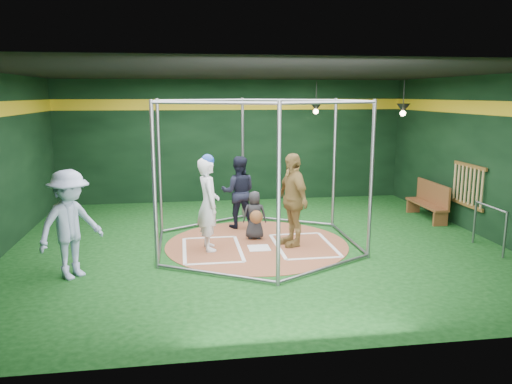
{
  "coord_description": "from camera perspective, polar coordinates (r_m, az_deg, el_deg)",
  "views": [
    {
      "loc": [
        -1.51,
        -9.9,
        3.09
      ],
      "look_at": [
        0.0,
        0.1,
        1.1
      ],
      "focal_mm": 35.0,
      "sensor_mm": 36.0,
      "label": 1
    }
  ],
  "objects": [
    {
      "name": "batter_box_left",
      "position": [
        10.14,
        -5.05,
        -6.55
      ],
      "size": [
        1.17,
        1.77,
        0.01
      ],
      "color": "white",
      "rests_on": "clay_disc"
    },
    {
      "name": "batting_cage",
      "position": [
        10.14,
        0.08,
        2.11
      ],
      "size": [
        4.05,
        4.67,
        3.0
      ],
      "color": "gray",
      "rests_on": "ground"
    },
    {
      "name": "clay_disc",
      "position": [
        10.48,
        0.08,
        -5.98
      ],
      "size": [
        3.8,
        3.8,
        0.01
      ],
      "primitive_type": "cylinder",
      "color": "brown",
      "rests_on": "ground"
    },
    {
      "name": "batter_figure",
      "position": [
        9.94,
        -5.47,
        -1.25
      ],
      "size": [
        0.53,
        0.73,
        1.93
      ],
      "color": "silver",
      "rests_on": "clay_disc"
    },
    {
      "name": "umpire",
      "position": [
        11.6,
        -2.01,
        -0.01
      ],
      "size": [
        0.89,
        0.74,
        1.68
      ],
      "primitive_type": "imported",
      "rotation": [
        0.0,
        0.0,
        3.01
      ],
      "color": "black",
      "rests_on": "clay_disc"
    },
    {
      "name": "room_shell",
      "position": [
        10.11,
        0.08,
        3.54
      ],
      "size": [
        10.1,
        9.1,
        3.53
      ],
      "color": "#0C360F",
      "rests_on": "ground"
    },
    {
      "name": "bat_rack",
      "position": [
        12.32,
        23.07,
        0.7
      ],
      "size": [
        0.07,
        1.25,
        0.98
      ],
      "color": "brown",
      "rests_on": "room_shell"
    },
    {
      "name": "visitor_leopard",
      "position": [
        10.23,
        4.17,
        -0.86
      ],
      "size": [
        0.73,
        1.2,
        1.91
      ],
      "primitive_type": "imported",
      "rotation": [
        0.0,
        0.0,
        -1.32
      ],
      "color": "tan",
      "rests_on": "clay_disc"
    },
    {
      "name": "dugout_bench",
      "position": [
        13.24,
        19.21,
        -0.9
      ],
      "size": [
        0.37,
        1.59,
        0.93
      ],
      "color": "brown",
      "rests_on": "ground"
    },
    {
      "name": "catcher_figure",
      "position": [
        10.71,
        -0.14,
        -2.67
      ],
      "size": [
        0.55,
        0.59,
        1.04
      ],
      "color": "black",
      "rests_on": "clay_disc"
    },
    {
      "name": "bystander_blue",
      "position": [
        8.97,
        -20.47,
        -3.5
      ],
      "size": [
        1.33,
        1.35,
        1.86
      ],
      "primitive_type": "imported",
      "rotation": [
        0.0,
        0.0,
        0.8
      ],
      "color": "#A2B2D6",
      "rests_on": "ground"
    },
    {
      "name": "batter_box_right",
      "position": [
        10.42,
        5.49,
        -6.07
      ],
      "size": [
        1.17,
        1.77,
        0.01
      ],
      "color": "white",
      "rests_on": "clay_disc"
    },
    {
      "name": "pendant_lamp_far",
      "position": [
        13.12,
        16.46,
        9.15
      ],
      "size": [
        0.34,
        0.34,
        0.9
      ],
      "color": "black",
      "rests_on": "room_shell"
    },
    {
      "name": "home_plate",
      "position": [
        10.19,
        0.34,
        -6.41
      ],
      "size": [
        0.43,
        0.43,
        0.01
      ],
      "primitive_type": "cube",
      "color": "white",
      "rests_on": "clay_disc"
    },
    {
      "name": "steel_railing",
      "position": [
        11.0,
        25.16,
        -2.98
      ],
      "size": [
        0.05,
        1.06,
        0.91
      ],
      "color": "slate",
      "rests_on": "ground"
    },
    {
      "name": "pendant_lamp_near",
      "position": [
        14.01,
        6.87,
        9.62
      ],
      "size": [
        0.34,
        0.34,
        0.9
      ],
      "color": "black",
      "rests_on": "room_shell"
    }
  ]
}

